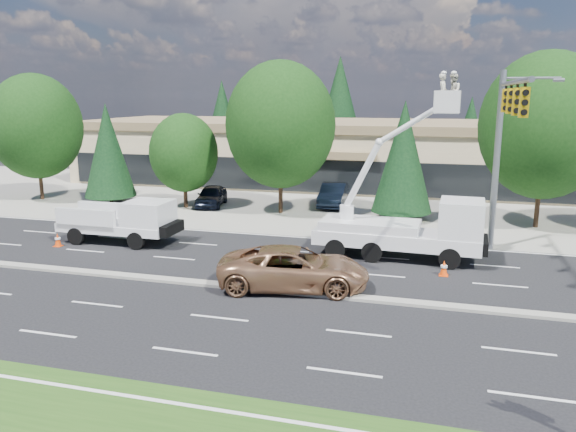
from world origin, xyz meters
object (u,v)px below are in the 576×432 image
(minivan, at_px, (294,268))
(utility_pickup, at_px, (124,225))
(bucket_truck, at_px, (411,222))
(signal_mast, at_px, (504,134))

(minivan, bearing_deg, utility_pickup, 55.97)
(bucket_truck, xyz_separation_m, minivan, (-4.36, -5.57, -1.01))
(signal_mast, height_order, bucket_truck, signal_mast)
(utility_pickup, xyz_separation_m, bucket_truck, (14.99, 0.97, 0.89))
(utility_pickup, height_order, bucket_truck, bucket_truck)
(signal_mast, height_order, minivan, signal_mast)
(signal_mast, distance_m, minivan, 11.71)
(signal_mast, bearing_deg, minivan, -142.10)
(utility_pickup, bearing_deg, bucket_truck, 3.97)
(signal_mast, bearing_deg, bucket_truck, -167.46)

